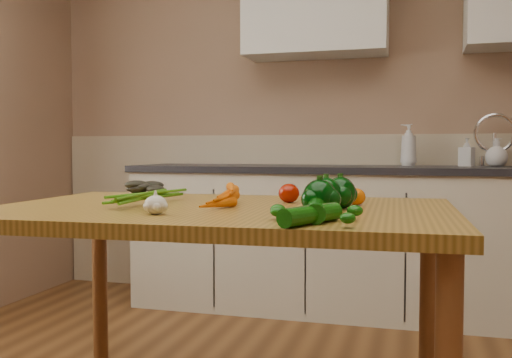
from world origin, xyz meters
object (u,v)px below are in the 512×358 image
object	(u,v)px
table	(222,233)
tomato_a	(289,193)
carrot_bunch	(199,195)
leafy_greens	(140,183)
soap_bottle_a	(409,145)
tomato_b	(330,193)
tomato_c	(356,197)
zucchini_b	(311,215)
pepper_a	(326,194)
zucchini_a	(316,210)
pepper_b	(340,193)
soap_bottle_b	(467,152)
soap_bottle_c	(497,152)
garlic_bulb	(156,205)
pepper_c	(320,197)

from	to	relation	value
table	tomato_a	world-z (taller)	tomato_a
carrot_bunch	leafy_greens	world-z (taller)	leafy_greens
soap_bottle_a	tomato_b	size ratio (longest dim) A/B	3.18
soap_bottle_a	tomato_c	distance (m)	1.73
soap_bottle_a	zucchini_b	size ratio (longest dim) A/B	1.18
carrot_bunch	pepper_a	xyz separation A→B (m)	(0.43, 0.00, 0.01)
tomato_c	zucchini_a	world-z (taller)	tomato_c
soap_bottle_a	zucchini_a	bearing A→B (deg)	9.63
table	pepper_b	distance (m)	0.42
pepper_b	zucchini_a	size ratio (longest dim) A/B	0.48
table	soap_bottle_a	bearing A→B (deg)	70.87
soap_bottle_b	tomato_a	size ratio (longest dim) A/B	2.27
zucchini_a	pepper_a	bearing A→B (deg)	93.03
soap_bottle_c	leafy_greens	bearing A→B (deg)	107.38
tomato_b	soap_bottle_b	bearing A→B (deg)	70.35
tomato_c	zucchini_b	bearing A→B (deg)	-96.73
carrot_bunch	tomato_b	bearing A→B (deg)	25.21
pepper_a	tomato_a	distance (m)	0.25
carrot_bunch	tomato_b	xyz separation A→B (m)	(0.41, 0.21, -0.00)
leafy_greens	zucchini_b	size ratio (longest dim) A/B	0.99
pepper_b	carrot_bunch	bearing A→B (deg)	-174.08
soap_bottle_a	garlic_bulb	bearing A→B (deg)	-2.44
soap_bottle_a	pepper_c	world-z (taller)	soap_bottle_a
soap_bottle_a	garlic_bulb	xyz separation A→B (m)	(-0.69, -2.15, -0.19)
carrot_bunch	pepper_a	world-z (taller)	pepper_a
table	zucchini_b	distance (m)	0.54
tomato_a	zucchini_b	size ratio (longest dim) A/B	0.34
leafy_greens	zucchini_b	xyz separation A→B (m)	(0.82, -0.67, -0.03)
carrot_bunch	garlic_bulb	world-z (taller)	carrot_bunch
carrot_bunch	tomato_a	xyz separation A→B (m)	(0.27, 0.19, -0.00)
pepper_c	tomato_a	world-z (taller)	pepper_c
soap_bottle_a	tomato_a	xyz separation A→B (m)	(-0.39, -1.69, -0.18)
leafy_greens	pepper_b	world-z (taller)	leafy_greens
soap_bottle_a	zucchini_b	xyz separation A→B (m)	(-0.22, -2.24, -0.19)
garlic_bulb	carrot_bunch	bearing A→B (deg)	83.21
tomato_a	zucchini_b	distance (m)	0.58
pepper_a	soap_bottle_a	bearing A→B (deg)	82.96
tomato_a	zucchini_b	xyz separation A→B (m)	(0.18, -0.55, -0.01)
pepper_b	zucchini_b	xyz separation A→B (m)	(-0.02, -0.41, -0.03)
leafy_greens	pepper_a	xyz separation A→B (m)	(0.81, -0.31, -0.00)
table	leafy_greens	xyz separation A→B (m)	(-0.45, 0.30, 0.14)
table	garlic_bulb	distance (m)	0.32
soap_bottle_b	zucchini_a	bearing A→B (deg)	99.21
soap_bottle_c	leafy_greens	size ratio (longest dim) A/B	0.77
pepper_a	leafy_greens	bearing A→B (deg)	159.24
zucchini_b	zucchini_a	bearing A→B (deg)	90.94
pepper_a	tomato_b	xyz separation A→B (m)	(-0.02, 0.21, -0.01)
soap_bottle_b	tomato_c	bearing A→B (deg)	97.57
soap_bottle_b	tomato_a	world-z (taller)	soap_bottle_b
soap_bottle_b	zucchini_a	distance (m)	2.20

